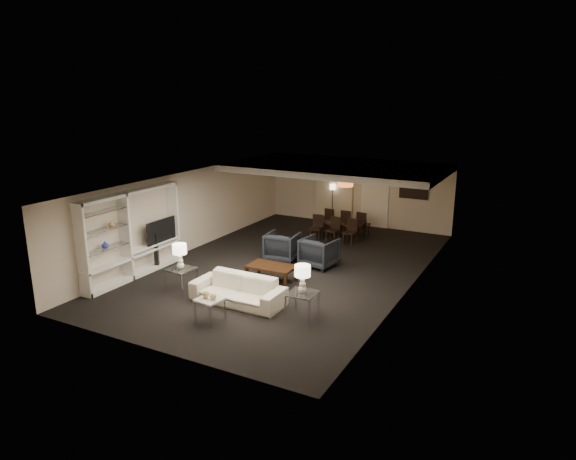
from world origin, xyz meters
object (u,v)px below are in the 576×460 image
Objects in this scene: side_table_left at (181,279)px; side_table_right at (302,305)px; coffee_table at (272,273)px; armchair_left at (282,246)px; marble_table at (210,310)px; chair_nr at (350,232)px; table_lamp_right at (302,279)px; chair_fr at (363,223)px; chair_nl at (316,228)px; floor_speaker at (156,251)px; sofa at (238,290)px; television at (158,230)px; vase_blue at (105,245)px; pendant_light at (345,183)px; vase_amber at (111,223)px; chair_fm at (347,221)px; floor_lamp at (332,204)px; dining_table at (340,229)px; chair_nm at (333,230)px; chair_fl at (332,219)px; armchair_right at (319,252)px; table_lamp_left at (180,256)px.

side_table_right is (3.40, 0.00, 0.00)m from side_table_left.
coffee_table is 1.34× the size of armchair_left.
chair_nr reaches higher than marble_table.
table_lamp_right reaches higher than marble_table.
side_table_left is 0.74× the size of chair_fr.
chair_nr is (0.59, 4.11, 0.20)m from coffee_table.
chair_nl is at bearing 79.16° from side_table_left.
floor_speaker reaches higher than chair_fr.
sofa is at bearing 0.00° from side_table_left.
vase_blue is (-0.03, -1.90, 0.08)m from television.
pendant_light is 7.69m from vase_amber.
chair_fm reaches higher than side_table_left.
armchair_left is at bearing 54.70° from vase_blue.
chair_fm is at bearing 90.50° from sofa.
chair_nr reaches higher than side_table_right.
floor_lamp is at bearing 85.16° from side_table_left.
sofa is 2.68× the size of chair_fm.
armchair_left reaches higher than dining_table.
television is (-3.43, -0.44, 0.85)m from coffee_table.
chair_nm is (0.59, 2.41, 0.00)m from armchair_left.
table_lamp_right is at bearing 118.34° from armchair_left.
side_table_right is at bearing 116.01° from chair_fl.
floor_speaker is at bearing 38.62° from armchair_right.
side_table_right reaches higher than dining_table.
pendant_light reaches higher than vase_blue.
pendant_light reaches higher than side_table_left.
side_table_left is (-1.10, -3.30, -0.13)m from armchair_left.
side_table_right is 0.74× the size of chair_fl.
chair_nl is (1.09, 5.71, 0.13)m from side_table_left.
coffee_table is (-0.15, -4.71, -1.70)m from pendant_light.
chair_nl is (-0.61, 5.71, 0.09)m from sofa.
side_table_left is at bearing -105.68° from chair_nl.
chair_nl is at bearing 96.52° from sofa.
vase_amber is (-5.16, -0.47, 0.75)m from table_lamp_right.
chair_nl is (2.74, 4.76, -0.10)m from floor_speaker.
side_table_left is at bearing 75.89° from chair_fm.
chair_fr reaches higher than side_table_right.
chair_nr is at bearing -122.90° from armchair_left.
vase_amber is at bearing -119.61° from chair_nl.
armchair_left is 4.74m from floor_lamp.
chair_nr is (0.60, -0.65, 0.14)m from dining_table.
table_lamp_left is at bearing 88.92° from chair_fl.
coffee_table is at bearing 104.19° from chair_fl.
television reaches higher than chair_nl.
vase_amber is 0.20× the size of chair_fr.
pendant_light is 0.62× the size of chair_nl.
table_lamp_left is at bearing 0.00° from side_table_left.
chair_fm is at bearing 122.29° from chair_nr.
table_lamp_left is (0.00, 0.00, 0.61)m from side_table_left.
side_table_left is 1.20× the size of marble_table.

